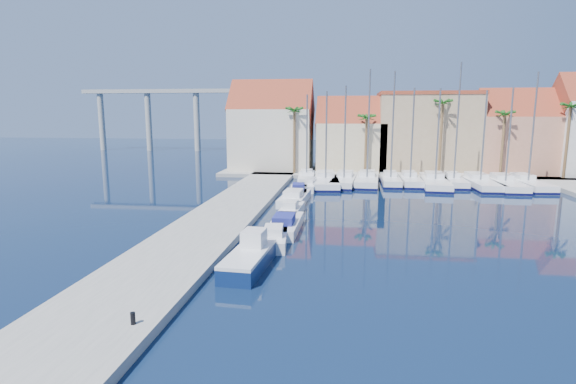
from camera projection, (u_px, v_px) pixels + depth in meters
The scene contains 33 objects.
ground at pixel (313, 295), 22.57m from camera, with size 260.00×260.00×0.00m, color black.
quay_west at pixel (217, 221), 36.88m from camera, with size 6.00×77.00×0.50m, color gray.
shore_north at pixel (404, 171), 68.06m from camera, with size 54.00×16.00×0.50m, color gray.
bollard at pixel (133, 318), 18.32m from camera, with size 0.20×0.20×0.51m, color black.
fishing_boat at pixel (249, 257), 26.31m from camera, with size 2.36×6.03×2.07m.
motorboat_west_0 at pixel (274, 237), 31.20m from camera, with size 2.21×5.48×1.40m.
motorboat_west_1 at pixel (285, 225), 34.67m from camera, with size 2.20×6.72×1.40m.
motorboat_west_2 at pixel (291, 210), 39.88m from camera, with size 1.89×5.25×1.40m.
motorboat_west_3 at pixel (294, 198), 45.68m from camera, with size 2.76×7.52×1.40m.
motorboat_west_4 at pixel (299, 191), 49.59m from camera, with size 2.31×5.88×1.40m.
motorboat_west_5 at pixel (309, 184), 54.03m from camera, with size 2.86×7.35×1.40m.
motorboat_west_6 at pixel (308, 178), 59.71m from camera, with size 2.81×7.37×1.40m.
sailboat_0 at pixel (307, 178), 58.68m from camera, with size 2.77×8.36×11.29m.
sailboat_1 at pixel (325, 180), 56.86m from camera, with size 4.04×12.06×11.58m.
sailboat_2 at pixel (344, 180), 57.11m from camera, with size 3.61×10.65×12.27m.
sailboat_3 at pixel (367, 179), 57.43m from camera, with size 3.56×10.84×14.27m.
sailboat_4 at pixel (390, 179), 57.14m from camera, with size 2.36×8.53×14.01m.
sailboat_5 at pixel (410, 180), 57.06m from camera, with size 2.41×8.82×12.03m.
sailboat_6 at pixel (435, 182), 55.87m from camera, with size 4.03×11.90×11.90m.
sailboat_7 at pixel (453, 180), 56.34m from camera, with size 2.28×8.48×15.00m.
sailboat_8 at pixel (479, 182), 55.27m from camera, with size 3.46×11.31×11.63m.
sailboat_9 at pixel (504, 183), 54.37m from camera, with size 3.11×10.88×11.92m.
sailboat_10 at pixel (526, 183), 54.61m from camera, with size 3.60×10.53×13.70m.
building_0 at pixel (272, 129), 68.61m from camera, with size 12.30×9.00×13.50m.
building_1 at pixel (351, 138), 67.25m from camera, with size 10.30×8.00×11.00m.
building_2 at pixel (426, 132), 66.62m from camera, with size 14.20×10.20×11.50m.
building_3 at pixel (514, 135), 64.14m from camera, with size 10.30×8.00×12.00m.
palm_0 at pixel (294, 112), 62.76m from camera, with size 2.60×2.60×10.15m.
palm_1 at pixel (367, 119), 61.62m from camera, with size 2.60×2.60×9.15m.
palm_2 at pixel (443, 105), 59.98m from camera, with size 2.60×2.60×11.15m.
palm_3 at pixel (505, 116), 59.17m from camera, with size 2.60×2.60×9.65m.
palm_4 at pixel (571, 109), 57.96m from camera, with size 2.60×2.60×10.65m.
viaduct at pixel (176, 107), 105.93m from camera, with size 48.00×2.20×14.45m.
Camera 1 is at (1.60, -21.30, 9.04)m, focal length 28.00 mm.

